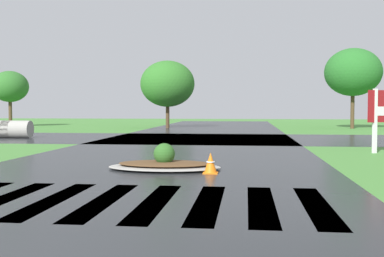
% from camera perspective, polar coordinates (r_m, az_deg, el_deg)
% --- Properties ---
extents(asphalt_roadway, '(9.53, 80.00, 0.01)m').
position_cam_1_polar(asphalt_roadway, '(13.88, -3.67, -4.11)').
color(asphalt_roadway, '#232628').
rests_on(asphalt_roadway, ground).
extents(asphalt_cross_road, '(90.00, 8.58, 0.01)m').
position_cam_1_polar(asphalt_cross_road, '(24.35, 0.76, -1.20)').
color(asphalt_cross_road, '#232628').
rests_on(asphalt_cross_road, ground).
extents(crosswalk_stripes, '(7.65, 3.37, 0.01)m').
position_cam_1_polar(crosswalk_stripes, '(8.46, -10.51, -8.50)').
color(crosswalk_stripes, white).
rests_on(crosswalk_stripes, ground).
extents(median_island, '(2.95, 1.80, 0.68)m').
position_cam_1_polar(median_island, '(12.47, -3.33, -4.25)').
color(median_island, '#9E9B93').
rests_on(median_island, ground).
extents(traffic_cone, '(0.36, 0.36, 0.52)m').
position_cam_1_polar(traffic_cone, '(11.64, 2.23, -4.22)').
color(traffic_cone, orange).
rests_on(traffic_cone, ground).
extents(background_treeline, '(44.60, 4.69, 5.97)m').
position_cam_1_polar(background_treeline, '(36.71, 9.62, 5.74)').
color(background_treeline, '#4C3823').
rests_on(background_treeline, ground).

